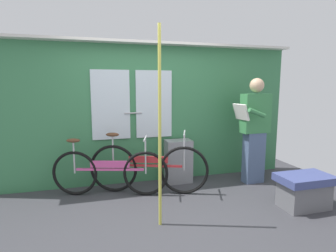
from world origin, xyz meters
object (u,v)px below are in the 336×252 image
(trash_bin_by_wall, at_px, (178,161))
(handrail_pole, at_px, (160,129))
(bench_seat_corner, at_px, (304,190))
(bicycle_near_door, at_px, (148,168))
(bicycle_leaning_behind, at_px, (110,172))
(passenger_reading_newspaper, at_px, (254,128))

(trash_bin_by_wall, distance_m, handrail_pole, 1.65)
(bench_seat_corner, bearing_deg, bicycle_near_door, 150.82)
(trash_bin_by_wall, height_order, bench_seat_corner, trash_bin_by_wall)
(bicycle_leaning_behind, distance_m, passenger_reading_newspaper, 2.41)
(trash_bin_by_wall, relative_size, handrail_pole, 0.32)
(bicycle_near_door, height_order, trash_bin_by_wall, bicycle_near_door)
(bicycle_near_door, bearing_deg, bicycle_leaning_behind, -165.56)
(bicycle_leaning_behind, distance_m, trash_bin_by_wall, 1.18)
(handrail_pole, bearing_deg, bench_seat_corner, -2.32)
(trash_bin_by_wall, xyz_separation_m, handrail_pole, (-0.64, -1.31, 0.77))
(bicycle_leaning_behind, distance_m, handrail_pole, 1.39)
(handrail_pole, height_order, bench_seat_corner, handrail_pole)
(passenger_reading_newspaper, bearing_deg, handrail_pole, 24.18)
(bicycle_near_door, xyz_separation_m, passenger_reading_newspaper, (1.79, -0.01, 0.53))
(bicycle_leaning_behind, bearing_deg, bicycle_near_door, 10.18)
(bicycle_near_door, distance_m, trash_bin_by_wall, 0.68)
(passenger_reading_newspaper, height_order, bench_seat_corner, passenger_reading_newspaper)
(bicycle_near_door, relative_size, passenger_reading_newspaper, 0.98)
(bicycle_near_door, distance_m, bicycle_leaning_behind, 0.56)
(passenger_reading_newspaper, bearing_deg, trash_bin_by_wall, -19.68)
(bicycle_near_door, height_order, bicycle_leaning_behind, bicycle_near_door)
(bicycle_leaning_behind, height_order, passenger_reading_newspaper, passenger_reading_newspaper)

